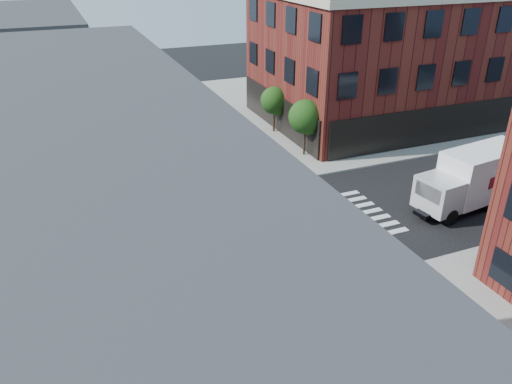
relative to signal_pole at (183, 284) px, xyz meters
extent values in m
plane|color=black|center=(6.72, 6.68, -2.86)|extent=(120.00, 120.00, 0.00)
cube|color=gray|center=(27.72, 27.68, -2.78)|extent=(30.00, 30.00, 0.15)
cube|color=#4D1413|center=(27.22, 22.68, 3.14)|extent=(25.00, 16.00, 12.00)
cylinder|color=black|center=(14.22, 16.68, -1.97)|extent=(0.18, 0.18, 1.47)
cylinder|color=black|center=(14.22, 16.68, -1.24)|extent=(0.12, 0.12, 1.47)
sphere|color=#19390F|center=(14.22, 16.68, 0.44)|extent=(2.69, 2.69, 2.69)
sphere|color=#19390F|center=(14.47, 16.58, -0.10)|extent=(1.85, 1.85, 1.85)
cylinder|color=black|center=(14.22, 22.68, -2.04)|extent=(0.18, 0.18, 1.33)
cylinder|color=black|center=(14.22, 22.68, -1.38)|extent=(0.12, 0.12, 1.33)
sphere|color=#19390F|center=(14.22, 22.68, 0.14)|extent=(2.43, 2.43, 2.43)
sphere|color=#19390F|center=(14.47, 22.58, -0.35)|extent=(1.67, 1.67, 1.67)
cylinder|color=black|center=(-0.08, -0.12, -0.56)|extent=(0.12, 0.12, 4.60)
cylinder|color=black|center=(-0.08, -0.12, -2.56)|extent=(0.28, 0.28, 0.30)
cube|color=#053819|center=(0.47, -0.12, 0.29)|extent=(1.10, 0.03, 0.22)
cube|color=#053819|center=(-0.08, 0.43, 0.54)|extent=(0.03, 1.10, 0.22)
imported|color=black|center=(0.27, -0.02, 1.04)|extent=(0.22, 0.18, 1.10)
imported|color=black|center=(-0.18, 0.23, 1.04)|extent=(0.18, 0.22, 1.10)
cube|color=white|center=(21.19, 5.04, -0.67)|extent=(6.32, 3.35, 3.22)
cube|color=maroon|center=(21.36, 3.73, -0.67)|extent=(2.27, 0.33, 0.73)
cube|color=maroon|center=(21.02, 6.35, -0.67)|extent=(2.27, 0.33, 0.73)
cube|color=silver|center=(17.27, 4.53, -1.25)|extent=(2.38, 2.74, 2.08)
cube|color=black|center=(16.29, 4.40, -0.88)|extent=(0.36, 1.97, 0.94)
cube|color=black|center=(19.95, 4.88, -2.34)|extent=(8.39, 2.10, 0.26)
cylinder|color=black|center=(17.41, 3.45, -2.34)|extent=(1.08, 0.49, 1.04)
cylinder|color=black|center=(17.13, 5.61, -2.34)|extent=(1.08, 0.49, 1.04)
cylinder|color=black|center=(21.12, 3.93, -2.34)|extent=(1.08, 0.49, 1.04)
cylinder|color=black|center=(20.84, 6.09, -2.34)|extent=(1.08, 0.49, 1.04)
cylinder|color=black|center=(23.32, 6.41, -2.34)|extent=(1.08, 0.49, 1.04)
cube|color=orange|center=(4.39, 3.74, -2.84)|extent=(0.52, 0.52, 0.04)
cone|color=orange|center=(4.39, 3.74, -2.49)|extent=(0.50, 0.50, 0.74)
cylinder|color=white|center=(4.39, 3.74, -2.38)|extent=(0.29, 0.29, 0.08)
camera|label=1|loc=(-3.52, -16.59, 12.57)|focal=35.00mm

